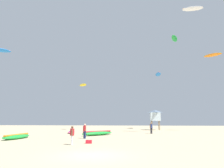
{
  "coord_description": "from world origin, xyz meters",
  "views": [
    {
      "loc": [
        2.49,
        -14.3,
        2.35
      ],
      "look_at": [
        0.0,
        16.88,
        7.4
      ],
      "focal_mm": 34.4,
      "sensor_mm": 36.0,
      "label": 1
    }
  ],
  "objects_px": {
    "kite_aloft_0": "(0,50)",
    "kite_aloft_5": "(83,85)",
    "person_left": "(85,130)",
    "kite_grounded_far": "(97,133)",
    "kite_aloft_1": "(213,55)",
    "lifeguard_tower": "(155,115)",
    "kite_aloft_3": "(193,9)",
    "kite_aloft_4": "(158,74)",
    "kite_aloft_2": "(174,38)",
    "person_midground": "(151,127)",
    "person_foreground": "(72,134)",
    "kite_grounded_mid": "(17,137)",
    "kite_grounded_near": "(71,132)",
    "cooler_box": "(89,142)"
  },
  "relations": [
    {
      "from": "kite_aloft_4",
      "to": "kite_aloft_5",
      "type": "relative_size",
      "value": 1.45
    },
    {
      "from": "person_midground",
      "to": "kite_aloft_0",
      "type": "height_order",
      "value": "kite_aloft_0"
    },
    {
      "from": "person_midground",
      "to": "person_left",
      "type": "relative_size",
      "value": 1.0
    },
    {
      "from": "kite_grounded_mid",
      "to": "kite_aloft_0",
      "type": "relative_size",
      "value": 1.29
    },
    {
      "from": "person_left",
      "to": "kite_grounded_near",
      "type": "bearing_deg",
      "value": 57.42
    },
    {
      "from": "kite_grounded_far",
      "to": "kite_aloft_0",
      "type": "distance_m",
      "value": 24.8
    },
    {
      "from": "lifeguard_tower",
      "to": "person_left",
      "type": "bearing_deg",
      "value": -118.15
    },
    {
      "from": "kite_grounded_far",
      "to": "kite_aloft_0",
      "type": "xyz_separation_m",
      "value": [
        -19.25,
        5.59,
        14.61
      ]
    },
    {
      "from": "person_foreground",
      "to": "kite_grounded_mid",
      "type": "xyz_separation_m",
      "value": [
        -7.97,
        5.14,
        -0.71
      ]
    },
    {
      "from": "person_midground",
      "to": "kite_aloft_1",
      "type": "distance_m",
      "value": 19.84
    },
    {
      "from": "person_midground",
      "to": "kite_aloft_1",
      "type": "bearing_deg",
      "value": 79.67
    },
    {
      "from": "kite_grounded_near",
      "to": "kite_aloft_5",
      "type": "height_order",
      "value": "kite_aloft_5"
    },
    {
      "from": "person_midground",
      "to": "cooler_box",
      "type": "xyz_separation_m",
      "value": [
        -7.31,
        -13.94,
        -0.85
      ]
    },
    {
      "from": "person_left",
      "to": "kite_aloft_3",
      "type": "xyz_separation_m",
      "value": [
        16.3,
        9.08,
        19.8
      ]
    },
    {
      "from": "cooler_box",
      "to": "kite_aloft_2",
      "type": "height_order",
      "value": "kite_aloft_2"
    },
    {
      "from": "person_midground",
      "to": "kite_aloft_2",
      "type": "height_order",
      "value": "kite_aloft_2"
    },
    {
      "from": "person_left",
      "to": "kite_aloft_0",
      "type": "xyz_separation_m",
      "value": [
        -18.47,
        10.62,
        13.89
      ]
    },
    {
      "from": "kite_grounded_far",
      "to": "kite_aloft_3",
      "type": "bearing_deg",
      "value": 14.63
    },
    {
      "from": "person_midground",
      "to": "kite_aloft_3",
      "type": "relative_size",
      "value": 0.49
    },
    {
      "from": "person_left",
      "to": "kite_aloft_1",
      "type": "height_order",
      "value": "kite_aloft_1"
    },
    {
      "from": "kite_grounded_near",
      "to": "kite_grounded_far",
      "type": "xyz_separation_m",
      "value": [
        4.91,
        -4.28,
        0.1
      ]
    },
    {
      "from": "kite_aloft_1",
      "to": "kite_aloft_4",
      "type": "distance_m",
      "value": 12.77
    },
    {
      "from": "kite_aloft_4",
      "to": "cooler_box",
      "type": "bearing_deg",
      "value": -110.28
    },
    {
      "from": "lifeguard_tower",
      "to": "kite_aloft_1",
      "type": "xyz_separation_m",
      "value": [
        10.87,
        -4.31,
        11.48
      ]
    },
    {
      "from": "person_foreground",
      "to": "lifeguard_tower",
      "type": "relative_size",
      "value": 0.4
    },
    {
      "from": "kite_grounded_near",
      "to": "kite_aloft_0",
      "type": "height_order",
      "value": "kite_aloft_0"
    },
    {
      "from": "kite_grounded_mid",
      "to": "kite_aloft_4",
      "type": "height_order",
      "value": "kite_aloft_4"
    },
    {
      "from": "kite_grounded_near",
      "to": "cooler_box",
      "type": "relative_size",
      "value": 6.19
    },
    {
      "from": "person_left",
      "to": "kite_aloft_0",
      "type": "relative_size",
      "value": 0.46
    },
    {
      "from": "kite_aloft_5",
      "to": "kite_aloft_0",
      "type": "bearing_deg",
      "value": -149.38
    },
    {
      "from": "kite_grounded_far",
      "to": "kite_aloft_5",
      "type": "xyz_separation_m",
      "value": [
        -5.26,
        13.87,
        9.16
      ]
    },
    {
      "from": "kite_grounded_near",
      "to": "kite_aloft_1",
      "type": "bearing_deg",
      "value": 14.02
    },
    {
      "from": "person_midground",
      "to": "kite_grounded_mid",
      "type": "relative_size",
      "value": 0.36
    },
    {
      "from": "lifeguard_tower",
      "to": "kite_aloft_2",
      "type": "height_order",
      "value": "kite_aloft_2"
    },
    {
      "from": "kite_aloft_0",
      "to": "kite_aloft_2",
      "type": "bearing_deg",
      "value": 16.65
    },
    {
      "from": "kite_grounded_far",
      "to": "kite_aloft_4",
      "type": "bearing_deg",
      "value": 59.16
    },
    {
      "from": "person_left",
      "to": "kite_aloft_3",
      "type": "relative_size",
      "value": 0.49
    },
    {
      "from": "person_foreground",
      "to": "cooler_box",
      "type": "height_order",
      "value": "person_foreground"
    },
    {
      "from": "kite_grounded_far",
      "to": "kite_aloft_4",
      "type": "xyz_separation_m",
      "value": [
        11.43,
        19.14,
        12.3
      ]
    },
    {
      "from": "person_foreground",
      "to": "kite_aloft_1",
      "type": "relative_size",
      "value": 0.52
    },
    {
      "from": "kite_grounded_near",
      "to": "kite_aloft_2",
      "type": "distance_m",
      "value": 30.27
    },
    {
      "from": "person_left",
      "to": "kite_grounded_far",
      "type": "xyz_separation_m",
      "value": [
        0.77,
        5.03,
        -0.72
      ]
    },
    {
      "from": "kite_grounded_mid",
      "to": "kite_grounded_far",
      "type": "xyz_separation_m",
      "value": [
        8.63,
        6.07,
        0.03
      ]
    },
    {
      "from": "lifeguard_tower",
      "to": "kite_aloft_3",
      "type": "height_order",
      "value": "kite_aloft_3"
    },
    {
      "from": "kite_aloft_0",
      "to": "kite_aloft_5",
      "type": "distance_m",
      "value": 17.14
    },
    {
      "from": "kite_grounded_mid",
      "to": "kite_aloft_5",
      "type": "xyz_separation_m",
      "value": [
        3.37,
        19.94,
        9.19
      ]
    },
    {
      "from": "kite_aloft_2",
      "to": "person_left",
      "type": "bearing_deg",
      "value": -126.89
    },
    {
      "from": "lifeguard_tower",
      "to": "kite_aloft_5",
      "type": "distance_m",
      "value": 16.55
    },
    {
      "from": "lifeguard_tower",
      "to": "kite_aloft_5",
      "type": "xyz_separation_m",
      "value": [
        -15.22,
        -1.15,
        6.41
      ]
    },
    {
      "from": "kite_aloft_5",
      "to": "kite_aloft_2",
      "type": "bearing_deg",
      "value": 5.46
    }
  ]
}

